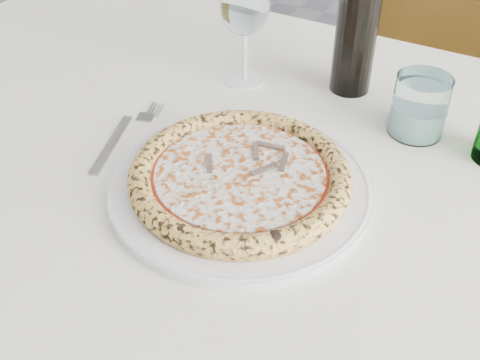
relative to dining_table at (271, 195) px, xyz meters
The scene contains 8 objects.
dining_table is the anchor object (origin of this frame).
chair_far 0.83m from the dining_table, 92.63° to the left, with size 0.52×0.52×0.93m.
plate 0.13m from the dining_table, 90.00° to the right, with size 0.36×0.36×0.02m.
pizza 0.15m from the dining_table, 90.00° to the right, with size 0.30×0.30×0.03m.
fork 0.25m from the dining_table, 161.02° to the right, with size 0.06×0.21×0.00m.
wine_glass 0.31m from the dining_table, 130.42° to the left, with size 0.08×0.08×0.18m.
tumbler 0.26m from the dining_table, 44.11° to the left, with size 0.08×0.08×0.09m.
wine_bottle 0.31m from the dining_table, 83.40° to the left, with size 0.07×0.07×0.28m.
Camera 1 is at (0.39, -0.46, 1.29)m, focal length 45.00 mm.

